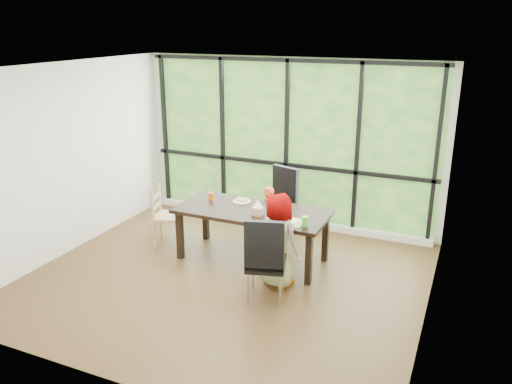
% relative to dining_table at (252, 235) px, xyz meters
% --- Properties ---
extents(ground, '(5.00, 5.00, 0.00)m').
position_rel_dining_table_xyz_m(ground, '(-0.08, -0.66, -0.38)').
color(ground, black).
rests_on(ground, ground).
extents(back_wall, '(5.00, 0.00, 5.00)m').
position_rel_dining_table_xyz_m(back_wall, '(-0.08, 1.59, 0.98)').
color(back_wall, silver).
rests_on(back_wall, ground).
extents(foliage_backdrop, '(4.80, 0.02, 2.65)m').
position_rel_dining_table_xyz_m(foliage_backdrop, '(-0.08, 1.57, 0.98)').
color(foliage_backdrop, '#1F491C').
rests_on(foliage_backdrop, back_wall).
extents(window_mullions, '(4.80, 0.06, 2.65)m').
position_rel_dining_table_xyz_m(window_mullions, '(-0.08, 1.53, 0.98)').
color(window_mullions, black).
rests_on(window_mullions, back_wall).
extents(window_sill, '(4.80, 0.12, 0.10)m').
position_rel_dining_table_xyz_m(window_sill, '(-0.08, 1.49, -0.33)').
color(window_sill, silver).
rests_on(window_sill, ground).
extents(dining_table, '(2.17, 1.12, 0.75)m').
position_rel_dining_table_xyz_m(dining_table, '(0.00, 0.00, 0.00)').
color(dining_table, black).
rests_on(dining_table, ground).
extents(chair_window_leather, '(0.58, 0.58, 1.08)m').
position_rel_dining_table_xyz_m(chair_window_leather, '(0.01, 0.94, 0.17)').
color(chair_window_leather, black).
rests_on(chair_window_leather, ground).
extents(chair_interior_leather, '(0.57, 0.57, 1.08)m').
position_rel_dining_table_xyz_m(chair_interior_leather, '(0.59, -0.91, 0.17)').
color(chair_interior_leather, black).
rests_on(chair_interior_leather, ground).
extents(chair_end_beech, '(0.51, 0.52, 0.90)m').
position_rel_dining_table_xyz_m(chair_end_beech, '(-1.37, -0.02, 0.08)').
color(chair_end_beech, tan).
rests_on(chair_end_beech, ground).
extents(child_toddler, '(0.39, 0.33, 0.91)m').
position_rel_dining_table_xyz_m(child_toddler, '(-0.00, 0.57, 0.08)').
color(child_toddler, '#F14921').
rests_on(child_toddler, ground).
extents(child_older, '(0.69, 0.56, 1.22)m').
position_rel_dining_table_xyz_m(child_older, '(0.62, -0.53, 0.24)').
color(child_older, gray).
rests_on(child_older, ground).
extents(placemat, '(0.44, 0.32, 0.01)m').
position_rel_dining_table_xyz_m(placemat, '(0.59, -0.23, 0.38)').
color(placemat, tan).
rests_on(placemat, dining_table).
extents(plate_far, '(0.26, 0.26, 0.02)m').
position_rel_dining_table_xyz_m(plate_far, '(-0.27, 0.24, 0.38)').
color(plate_far, white).
rests_on(plate_far, dining_table).
extents(plate_near, '(0.27, 0.27, 0.02)m').
position_rel_dining_table_xyz_m(plate_near, '(0.59, -0.23, 0.38)').
color(plate_near, white).
rests_on(plate_near, dining_table).
extents(orange_cup, '(0.07, 0.07, 0.11)m').
position_rel_dining_table_xyz_m(orange_cup, '(-0.72, 0.14, 0.43)').
color(orange_cup, '#F05700').
rests_on(orange_cup, dining_table).
extents(green_cup, '(0.08, 0.08, 0.13)m').
position_rel_dining_table_xyz_m(green_cup, '(0.86, -0.29, 0.44)').
color(green_cup, '#53CC36').
rests_on(green_cup, dining_table).
extents(tissue_box, '(0.13, 0.13, 0.11)m').
position_rel_dining_table_xyz_m(tissue_box, '(0.15, -0.16, 0.43)').
color(tissue_box, tan).
rests_on(tissue_box, dining_table).
extents(crepe_rolls_far, '(0.20, 0.12, 0.04)m').
position_rel_dining_table_xyz_m(crepe_rolls_far, '(-0.27, 0.24, 0.41)').
color(crepe_rolls_far, tan).
rests_on(crepe_rolls_far, plate_far).
extents(crepe_rolls_near, '(0.15, 0.12, 0.04)m').
position_rel_dining_table_xyz_m(crepe_rolls_near, '(0.59, -0.23, 0.41)').
color(crepe_rolls_near, tan).
rests_on(crepe_rolls_near, plate_near).
extents(straw_white, '(0.01, 0.04, 0.20)m').
position_rel_dining_table_xyz_m(straw_white, '(-0.72, 0.14, 0.52)').
color(straw_white, white).
rests_on(straw_white, orange_cup).
extents(straw_pink, '(0.01, 0.04, 0.20)m').
position_rel_dining_table_xyz_m(straw_pink, '(0.86, -0.29, 0.55)').
color(straw_pink, pink).
rests_on(straw_pink, green_cup).
extents(tissue, '(0.12, 0.12, 0.11)m').
position_rel_dining_table_xyz_m(tissue, '(0.15, -0.16, 0.54)').
color(tissue, white).
rests_on(tissue, tissue_box).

